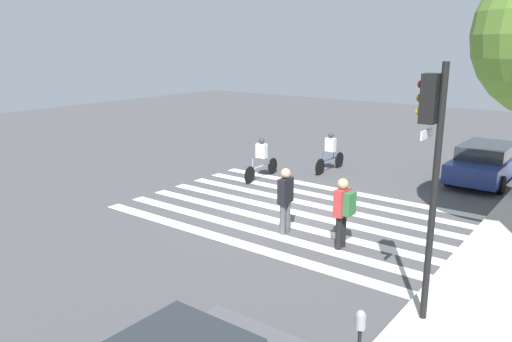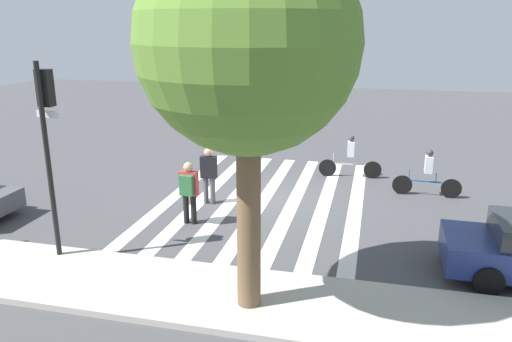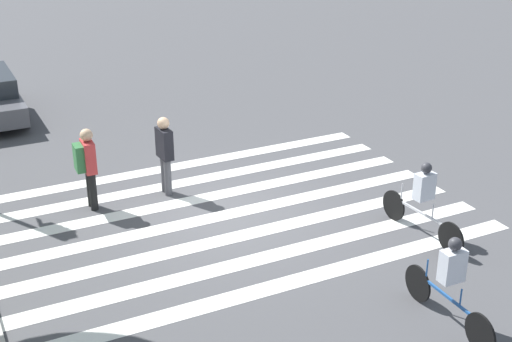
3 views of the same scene
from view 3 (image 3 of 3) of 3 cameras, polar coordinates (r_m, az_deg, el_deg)
name	(u,v)px [view 3 (image 3 of 3)]	position (r m, az deg, el deg)	size (l,w,h in m)	color
ground_plane	(227,215)	(15.42, -2.32, -3.51)	(60.00, 60.00, 0.00)	#444447
crosswalk_stripes	(227,214)	(15.42, -2.32, -3.49)	(6.38, 10.00, 0.01)	silver
pedestrian_adult_tall_backpack	(165,151)	(16.11, -7.31, 1.59)	(0.52, 0.27, 1.84)	#4C4C51
pedestrian_adult_blue_shirt	(87,163)	(15.68, -13.36, 0.64)	(0.52, 0.44, 1.84)	black
cyclist_far_lane	(423,197)	(14.58, 13.24, -2.04)	(2.32, 0.42, 1.61)	black
cyclist_mid_street	(451,279)	(11.95, 15.31, -8.32)	(2.22, 0.41, 1.61)	black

